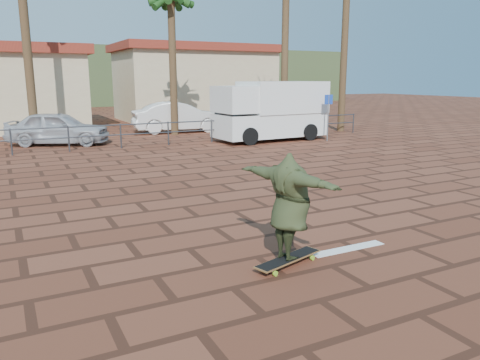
% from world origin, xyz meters
% --- Properties ---
extents(ground, '(120.00, 120.00, 0.00)m').
position_xyz_m(ground, '(0.00, 0.00, 0.00)').
color(ground, brown).
rests_on(ground, ground).
extents(paint_stripe, '(1.40, 0.22, 0.01)m').
position_xyz_m(paint_stripe, '(0.70, -1.20, 0.00)').
color(paint_stripe, white).
rests_on(paint_stripe, ground).
extents(guardrail, '(24.06, 0.06, 1.00)m').
position_xyz_m(guardrail, '(0.00, 12.00, 0.68)').
color(guardrail, '#47494F').
rests_on(guardrail, ground).
extents(palm_center, '(2.40, 2.40, 7.75)m').
position_xyz_m(palm_center, '(3.50, 15.50, 6.36)').
color(palm_center, brown).
rests_on(palm_center, ground).
extents(building_east, '(10.60, 6.60, 5.00)m').
position_xyz_m(building_east, '(8.00, 24.00, 2.54)').
color(building_east, beige).
rests_on(building_east, ground).
extents(hill_front, '(70.00, 18.00, 6.00)m').
position_xyz_m(hill_front, '(0.00, 50.00, 3.00)').
color(hill_front, '#384C28').
rests_on(hill_front, ground).
extents(longboard, '(1.28, 0.63, 0.12)m').
position_xyz_m(longboard, '(-0.58, -1.34, 0.10)').
color(longboard, olive).
rests_on(longboard, ground).
extents(skateboarder, '(0.93, 2.05, 1.61)m').
position_xyz_m(skateboarder, '(-0.58, -1.34, 0.93)').
color(skateboarder, '#30391F').
rests_on(skateboarder, longboard).
extents(campervan, '(5.19, 2.44, 2.64)m').
position_xyz_m(campervan, '(6.74, 11.50, 1.39)').
color(campervan, white).
rests_on(campervan, ground).
extents(car_silver, '(4.49, 3.23, 1.42)m').
position_xyz_m(car_silver, '(-2.12, 14.23, 0.71)').
color(car_silver, '#B3B5BA').
rests_on(car_silver, ground).
extents(car_white, '(4.94, 2.19, 1.57)m').
position_xyz_m(car_white, '(4.10, 16.50, 0.79)').
color(car_white, white).
rests_on(car_white, ground).
extents(street_sign, '(0.42, 0.06, 2.07)m').
position_xyz_m(street_sign, '(8.81, 10.00, 1.45)').
color(street_sign, gray).
rests_on(street_sign, ground).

